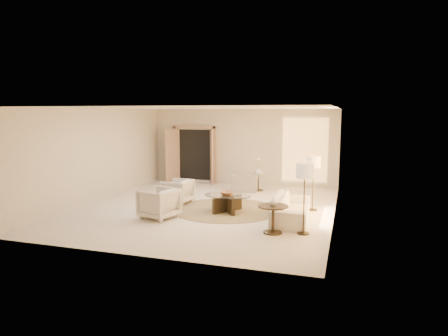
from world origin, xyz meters
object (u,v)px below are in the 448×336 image
(armchair_left, at_px, (178,190))
(coffee_table, at_px, (227,201))
(sofa, at_px, (291,208))
(end_table, at_px, (273,214))
(floor_lamp_far, at_px, (305,174))
(bowl, at_px, (227,193))
(accent_chair, at_px, (245,179))
(side_table, at_px, (258,181))
(end_vase, at_px, (273,202))
(floor_lamp_near, at_px, (314,164))
(armchair_right, at_px, (159,202))
(side_vase, at_px, (258,171))

(armchair_left, bearing_deg, coffee_table, 76.27)
(sofa, distance_m, end_table, 1.26)
(floor_lamp_far, relative_size, bowl, 4.36)
(accent_chair, relative_size, side_table, 1.71)
(armchair_left, height_order, accent_chair, accent_chair)
(end_table, relative_size, side_table, 1.24)
(accent_chair, relative_size, coffee_table, 0.71)
(floor_lamp_far, xyz_separation_m, bowl, (-2.18, 1.37, -0.83))
(end_vase, bearing_deg, coffee_table, 135.14)
(floor_lamp_far, height_order, end_vase, floor_lamp_far)
(end_table, bearing_deg, floor_lamp_far, 12.43)
(accent_chair, distance_m, floor_lamp_near, 3.33)
(armchair_right, distance_m, side_vase, 4.61)
(armchair_right, bearing_deg, side_vase, 174.66)
(end_table, xyz_separation_m, side_vase, (-1.39, 4.71, 0.24))
(armchair_left, xyz_separation_m, floor_lamp_near, (3.92, 0.28, 0.89))
(floor_lamp_near, bearing_deg, sofa, -109.99)
(armchair_right, xyz_separation_m, accent_chair, (1.21, 4.07, -0.02))
(armchair_left, distance_m, accent_chair, 2.76)
(sofa, distance_m, bowl, 1.79)
(armchair_left, bearing_deg, sofa, 81.28)
(accent_chair, bearing_deg, end_table, 104.94)
(end_table, bearing_deg, floor_lamp_near, 74.75)
(accent_chair, height_order, coffee_table, accent_chair)
(sofa, bearing_deg, end_vase, 166.73)
(coffee_table, xyz_separation_m, floor_lamp_near, (2.18, 0.89, 0.98))
(armchair_left, height_order, side_vase, side_vase)
(accent_chair, relative_size, floor_lamp_near, 0.62)
(bowl, distance_m, end_vase, 2.16)
(armchair_left, distance_m, end_vase, 3.91)
(coffee_table, distance_m, floor_lamp_far, 2.78)
(accent_chair, distance_m, coffee_table, 2.97)
(side_table, relative_size, floor_lamp_near, 0.36)
(sofa, bearing_deg, bowl, 78.14)
(armchair_left, xyz_separation_m, bowl, (1.74, -0.61, 0.13))
(armchair_left, xyz_separation_m, armchair_right, (0.25, -1.72, 0.03))
(sofa, relative_size, floor_lamp_far, 1.34)
(armchair_left, relative_size, end_vase, 4.35)
(coffee_table, relative_size, floor_lamp_near, 0.87)
(floor_lamp_far, distance_m, side_vase, 5.04)
(armchair_left, xyz_separation_m, end_vase, (3.26, -2.13, 0.33))
(floor_lamp_near, bearing_deg, side_vase, 131.61)
(accent_chair, bearing_deg, side_table, -158.19)
(sofa, xyz_separation_m, floor_lamp_near, (0.43, 1.17, 0.97))
(accent_chair, bearing_deg, sofa, 115.13)
(side_vase, bearing_deg, accent_chair, -151.09)
(end_table, relative_size, side_vase, 2.45)
(armchair_left, bearing_deg, floor_lamp_near, 99.71)
(armchair_right, xyz_separation_m, bowl, (1.49, 1.11, 0.09))
(accent_chair, xyz_separation_m, coffee_table, (0.29, -2.96, -0.11))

